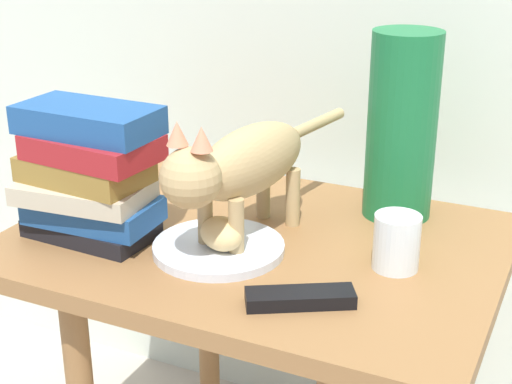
{
  "coord_description": "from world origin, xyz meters",
  "views": [
    {
      "loc": [
        0.48,
        -1.03,
        1.14
      ],
      "look_at": [
        0.0,
        0.0,
        0.69
      ],
      "focal_mm": 53.66,
      "sensor_mm": 36.0,
      "label": 1
    }
  ],
  "objects_px": {
    "cat": "(241,165)",
    "green_vase": "(402,126)",
    "book_stack": "(89,173)",
    "tv_remote": "(300,298)",
    "candle_jar": "(396,245)",
    "plate": "(219,248)",
    "side_table": "(256,287)",
    "bread_roll": "(221,234)"
  },
  "relations": [
    {
      "from": "bread_roll",
      "to": "book_stack",
      "type": "xyz_separation_m",
      "value": [
        -0.22,
        -0.03,
        0.07
      ]
    },
    {
      "from": "green_vase",
      "to": "tv_remote",
      "type": "height_order",
      "value": "green_vase"
    },
    {
      "from": "tv_remote",
      "to": "book_stack",
      "type": "bearing_deg",
      "value": 141.74
    },
    {
      "from": "bread_roll",
      "to": "candle_jar",
      "type": "height_order",
      "value": "candle_jar"
    },
    {
      "from": "cat",
      "to": "bread_roll",
      "type": "bearing_deg",
      "value": -94.75
    },
    {
      "from": "book_stack",
      "to": "cat",
      "type": "bearing_deg",
      "value": 21.11
    },
    {
      "from": "book_stack",
      "to": "tv_remote",
      "type": "relative_size",
      "value": 1.53
    },
    {
      "from": "plate",
      "to": "candle_jar",
      "type": "distance_m",
      "value": 0.27
    },
    {
      "from": "side_table",
      "to": "green_vase",
      "type": "bearing_deg",
      "value": 47.05
    },
    {
      "from": "side_table",
      "to": "green_vase",
      "type": "height_order",
      "value": "green_vase"
    },
    {
      "from": "side_table",
      "to": "candle_jar",
      "type": "height_order",
      "value": "candle_jar"
    },
    {
      "from": "tv_remote",
      "to": "bread_roll",
      "type": "bearing_deg",
      "value": 123.11
    },
    {
      "from": "bread_roll",
      "to": "plate",
      "type": "bearing_deg",
      "value": 134.36
    },
    {
      "from": "candle_jar",
      "to": "tv_remote",
      "type": "xyz_separation_m",
      "value": [
        -0.09,
        -0.16,
        -0.03
      ]
    },
    {
      "from": "plate",
      "to": "tv_remote",
      "type": "height_order",
      "value": "tv_remote"
    },
    {
      "from": "cat",
      "to": "book_stack",
      "type": "relative_size",
      "value": 2.06
    },
    {
      "from": "cat",
      "to": "candle_jar",
      "type": "xyz_separation_m",
      "value": [
        0.25,
        0.02,
        -0.09
      ]
    },
    {
      "from": "green_vase",
      "to": "candle_jar",
      "type": "xyz_separation_m",
      "value": [
        0.05,
        -0.2,
        -0.12
      ]
    },
    {
      "from": "side_table",
      "to": "candle_jar",
      "type": "xyz_separation_m",
      "value": [
        0.23,
        -0.01,
        0.13
      ]
    },
    {
      "from": "bread_roll",
      "to": "tv_remote",
      "type": "xyz_separation_m",
      "value": [
        0.17,
        -0.08,
        -0.03
      ]
    },
    {
      "from": "bread_roll",
      "to": "cat",
      "type": "distance_m",
      "value": 0.11
    },
    {
      "from": "cat",
      "to": "book_stack",
      "type": "bearing_deg",
      "value": -158.89
    },
    {
      "from": "green_vase",
      "to": "plate",
      "type": "bearing_deg",
      "value": -128.25
    },
    {
      "from": "bread_roll",
      "to": "tv_remote",
      "type": "relative_size",
      "value": 0.53
    },
    {
      "from": "bread_roll",
      "to": "book_stack",
      "type": "distance_m",
      "value": 0.23
    },
    {
      "from": "plate",
      "to": "candle_jar",
      "type": "relative_size",
      "value": 2.44
    },
    {
      "from": "bread_roll",
      "to": "tv_remote",
      "type": "distance_m",
      "value": 0.19
    },
    {
      "from": "green_vase",
      "to": "candle_jar",
      "type": "distance_m",
      "value": 0.24
    },
    {
      "from": "plate",
      "to": "green_vase",
      "type": "xyz_separation_m",
      "value": [
        0.21,
        0.27,
        0.15
      ]
    },
    {
      "from": "green_vase",
      "to": "bread_roll",
      "type": "bearing_deg",
      "value": -125.45
    },
    {
      "from": "tv_remote",
      "to": "side_table",
      "type": "bearing_deg",
      "value": 101.04
    },
    {
      "from": "cat",
      "to": "green_vase",
      "type": "height_order",
      "value": "green_vase"
    },
    {
      "from": "bread_roll",
      "to": "book_stack",
      "type": "relative_size",
      "value": 0.35
    },
    {
      "from": "tv_remote",
      "to": "plate",
      "type": "bearing_deg",
      "value": 121.59
    },
    {
      "from": "cat",
      "to": "green_vase",
      "type": "xyz_separation_m",
      "value": [
        0.19,
        0.22,
        0.03
      ]
    },
    {
      "from": "book_stack",
      "to": "tv_remote",
      "type": "height_order",
      "value": "book_stack"
    },
    {
      "from": "cat",
      "to": "tv_remote",
      "type": "relative_size",
      "value": 3.17
    },
    {
      "from": "plate",
      "to": "tv_remote",
      "type": "relative_size",
      "value": 1.38
    },
    {
      "from": "book_stack",
      "to": "candle_jar",
      "type": "xyz_separation_m",
      "value": [
        0.47,
        0.1,
        -0.07
      ]
    },
    {
      "from": "bread_roll",
      "to": "side_table",
      "type": "bearing_deg",
      "value": 77.78
    },
    {
      "from": "cat",
      "to": "book_stack",
      "type": "distance_m",
      "value": 0.24
    },
    {
      "from": "side_table",
      "to": "cat",
      "type": "bearing_deg",
      "value": -118.1
    }
  ]
}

